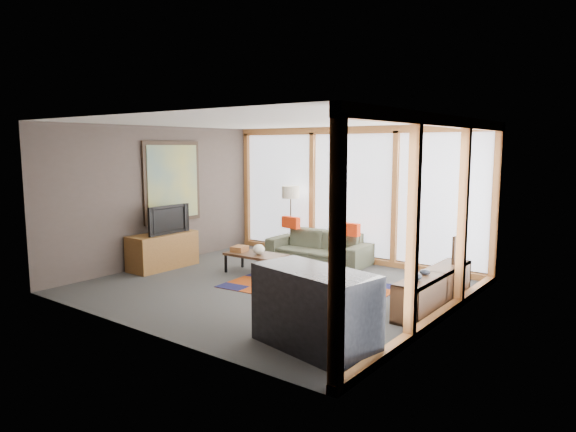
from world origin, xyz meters
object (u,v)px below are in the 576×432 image
Objects in this scene: floor_lamp at (291,221)px; coffee_table at (256,264)px; television at (166,219)px; sofa at (318,247)px; bookshelf at (434,289)px; tv_console at (163,251)px; bar_counter at (315,309)px.

floor_lamp reaches higher than coffee_table.
floor_lamp is 2.55m from television.
television is at bearing -134.53° from sofa.
floor_lamp is 0.71× the size of bookshelf.
sofa is at bearing 47.15° from tv_console.
floor_lamp is 1.56× the size of television.
tv_console is (-1.21, -2.31, -0.39)m from floor_lamp.
floor_lamp is 4.00m from bookshelf.
sofa is at bearing 76.59° from coffee_table.
floor_lamp is 4.94m from bar_counter.
bookshelf is at bearing 1.15° from coffee_table.
television is (-1.94, -2.11, 0.61)m from sofa.
bookshelf is at bearing -22.94° from floor_lamp.
bar_counter is at bearing -18.57° from tv_console.
sofa is 1.00× the size of bookshelf.
bar_counter is at bearing -38.54° from coffee_table.
bar_counter is (2.72, -2.17, 0.27)m from coffee_table.
tv_console is (-2.00, -2.15, 0.03)m from sofa.
tv_console reaches higher than coffee_table.
floor_lamp is at bearing 141.10° from bar_counter.
sofa is 1.50m from coffee_table.
sofa is 1.43× the size of bar_counter.
bookshelf is (2.87, -1.39, -0.04)m from sofa.
bookshelf is 2.20× the size of television.
coffee_table is at bearing -74.55° from floor_lamp.
coffee_table is (-0.35, -1.45, -0.12)m from sofa.
bar_counter is (3.17, -3.78, -0.27)m from floor_lamp.
floor_lamp is at bearing 62.46° from tv_console.
television is (-4.81, -0.72, 0.65)m from bookshelf.
coffee_table is at bearing -68.38° from television.
tv_console is 0.59m from television.
bar_counter reaches higher than bookshelf.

